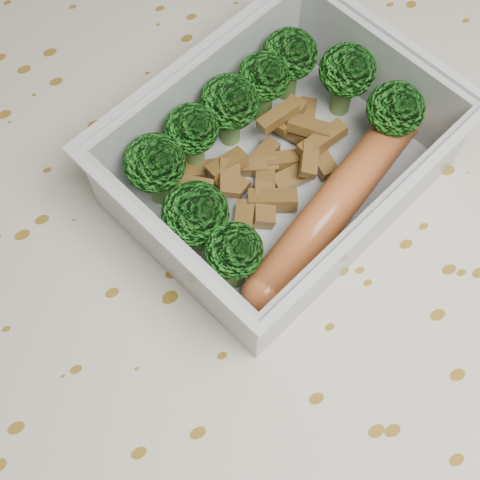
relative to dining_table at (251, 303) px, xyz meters
name	(u,v)px	position (x,y,z in m)	size (l,w,h in m)	color
ground_plane	(245,439)	(0.00, 0.00, -0.67)	(4.00, 4.00, 0.00)	olive
dining_table	(251,303)	(0.00, 0.00, 0.00)	(1.40, 0.90, 0.75)	brown
tablecloth	(252,278)	(0.00, 0.00, 0.05)	(1.46, 0.96, 0.19)	beige
lunch_container	(280,166)	(0.04, 0.04, 0.11)	(0.23, 0.20, 0.07)	silver
broccoli_florets	(256,130)	(0.03, 0.05, 0.13)	(0.18, 0.14, 0.05)	#608C3F
meat_pile	(272,162)	(0.04, 0.04, 0.10)	(0.11, 0.08, 0.03)	olive
sausage	(336,203)	(0.05, 0.00, 0.11)	(0.15, 0.09, 0.03)	#CA6432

